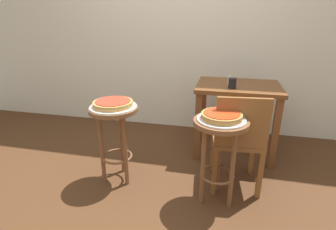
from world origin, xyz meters
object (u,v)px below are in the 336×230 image
stool_foreground (220,142)px  wooden_chair (238,139)px  pizza_foreground (222,116)px  dining_table (237,98)px  pizza_middle (113,103)px  serving_plate_foreground (221,119)px  condiment_shaker (230,81)px  stool_middle (115,127)px  serving_plate_middle (113,107)px  cup_near_edge (232,83)px

stool_foreground → wooden_chair: 0.25m
pizza_foreground → dining_table: (0.14, 0.87, -0.12)m
pizza_middle → serving_plate_foreground: bearing=-5.9°
pizza_middle → condiment_shaker: 1.19m
stool_middle → serving_plate_middle: 0.18m
wooden_chair → serving_plate_foreground: bearing=-126.8°
pizza_foreground → dining_table: 0.89m
serving_plate_foreground → pizza_foreground: size_ratio=1.20×
dining_table → cup_near_edge: 0.26m
serving_plate_middle → condiment_shaker: bearing=38.5°
serving_plate_foreground → pizza_foreground: bearing=0.0°
pizza_foreground → pizza_middle: same height
wooden_chair → cup_near_edge: bearing=98.2°
wooden_chair → condiment_shaker: bearing=98.7°
cup_near_edge → condiment_shaker: size_ratio=1.12×
pizza_middle → cup_near_edge: 1.14m
stool_foreground → stool_middle: size_ratio=1.00×
dining_table → condiment_shaker: 0.21m
serving_plate_foreground → serving_plate_middle: size_ratio=0.92×
serving_plate_middle → dining_table: 1.29m
pizza_foreground → wooden_chair: bearing=53.2°
dining_table → stool_middle: bearing=-142.8°
serving_plate_middle → wooden_chair: 1.06m
pizza_foreground → stool_middle: pizza_foreground is taller
stool_middle → pizza_middle: bearing=-90.0°
serving_plate_middle → dining_table: dining_table is taller
stool_middle → dining_table: 1.29m
cup_near_edge → wooden_chair: size_ratio=0.12×
serving_plate_foreground → stool_middle: bearing=174.1°
serving_plate_foreground → wooden_chair: 0.33m
pizza_foreground → serving_plate_foreground: bearing=0.0°
stool_foreground → pizza_foreground: (-0.00, 0.00, 0.21)m
pizza_middle → dining_table: dining_table is taller
stool_foreground → cup_near_edge: bearing=84.4°
pizza_foreground → condiment_shaker: bearing=86.8°
pizza_middle → condiment_shaker: size_ratio=3.66×
pizza_foreground → dining_table: size_ratio=0.36×
serving_plate_foreground → cup_near_edge: (0.07, 0.71, 0.10)m
pizza_foreground → serving_plate_middle: 0.89m
serving_plate_foreground → pizza_middle: size_ratio=1.09×
serving_plate_foreground → pizza_middle: bearing=174.1°
wooden_chair → pizza_foreground: bearing=-126.8°
stool_foreground → serving_plate_foreground: size_ratio=1.95×
serving_plate_middle → wooden_chair: wooden_chair is taller
condiment_shaker → cup_near_edge: bearing=-79.1°
cup_near_edge → pizza_middle: bearing=-147.0°
pizza_middle → dining_table: (1.02, 0.78, -0.12)m
serving_plate_foreground → pizza_middle: pizza_middle is taller
stool_middle → wooden_chair: 1.04m
stool_middle → serving_plate_middle: (0.00, -0.00, 0.18)m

